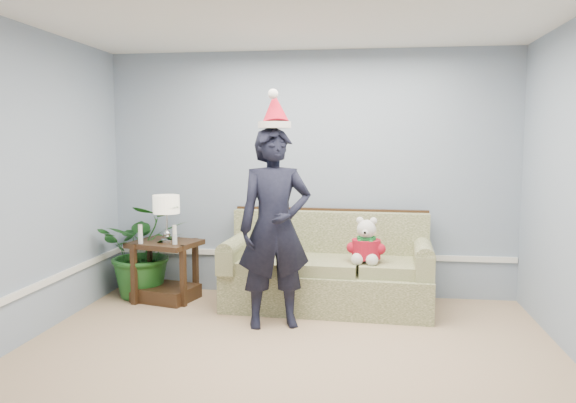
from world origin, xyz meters
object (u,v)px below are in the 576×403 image
(table_lamp, at_px, (166,206))
(man, at_px, (275,228))
(houseplant, at_px, (144,250))
(teddy_bear, at_px, (366,246))
(sofa, at_px, (328,273))
(side_table, at_px, (166,277))

(table_lamp, distance_m, man, 1.43)
(table_lamp, xyz_separation_m, houseplant, (-0.31, 0.14, -0.51))
(houseplant, xyz_separation_m, man, (1.59, -0.79, 0.40))
(table_lamp, relative_size, man, 0.27)
(teddy_bear, bearing_deg, table_lamp, -177.19)
(houseplant, bearing_deg, table_lamp, -23.49)
(sofa, distance_m, teddy_bear, 0.56)
(teddy_bear, bearing_deg, sofa, 157.51)
(sofa, height_order, table_lamp, table_lamp)
(table_lamp, height_order, teddy_bear, table_lamp)
(sofa, xyz_separation_m, teddy_bear, (0.39, -0.22, 0.33))
(sofa, bearing_deg, teddy_bear, -26.94)
(side_table, bearing_deg, houseplant, 159.24)
(side_table, relative_size, table_lamp, 1.57)
(side_table, height_order, table_lamp, table_lamp)
(sofa, relative_size, teddy_bear, 4.64)
(side_table, distance_m, teddy_bear, 2.20)
(sofa, height_order, houseplant, houseplant)
(side_table, relative_size, man, 0.43)
(man, height_order, teddy_bear, man)
(table_lamp, bearing_deg, side_table, 138.95)
(sofa, relative_size, side_table, 2.73)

